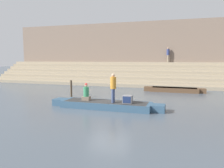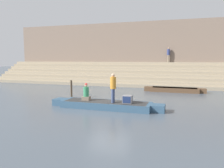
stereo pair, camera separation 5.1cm
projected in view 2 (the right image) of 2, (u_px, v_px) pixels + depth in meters
ground_plane at (109, 105)px, 13.57m from camera, size 120.00×120.00×0.00m
ghat_steps at (142, 77)px, 24.58m from camera, size 36.00×4.56×2.50m
back_wall at (145, 53)px, 26.37m from camera, size 34.20×1.28×7.26m
rowboat_main at (106, 104)px, 12.81m from camera, size 6.78×1.55×0.39m
person_standing at (113, 86)px, 12.36m from camera, size 0.33×0.33×1.66m
person_rowing at (86, 93)px, 13.14m from camera, size 0.46×0.36×1.04m
tv_set at (127, 99)px, 12.27m from camera, size 0.53×0.42×0.45m
moored_boat_shore at (174, 90)px, 19.07m from camera, size 5.20×1.04×0.39m
mooring_post at (71, 89)px, 16.00m from camera, size 0.14×0.14×1.32m
person_on_steps at (168, 54)px, 24.72m from camera, size 0.33×0.33×1.66m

